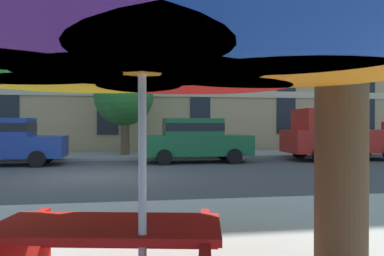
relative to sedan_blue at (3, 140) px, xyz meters
name	(u,v)px	position (x,y,z in m)	size (l,w,h in m)	color
ground_plane	(91,177)	(3.58, -3.70, -0.95)	(120.00, 120.00, 0.00)	#424244
sidewalk_far	(105,156)	(3.58, 3.10, -0.89)	(56.00, 3.60, 0.12)	gray
apartment_building	(112,5)	(3.58, 11.29, 8.65)	(44.34, 12.08, 19.20)	tan
sedan_blue	(3,140)	(0.00, 0.00, 0.00)	(4.40, 1.98, 1.78)	navy
sedan_green	(195,139)	(7.31, 0.00, 0.00)	(4.40, 1.98, 1.78)	#195933
pickup_red	(339,136)	(13.61, 0.00, 0.08)	(5.10, 2.12, 2.20)	#B21E19
street_tree_middle	(125,97)	(4.51, 2.91, 1.87)	(2.79, 3.01, 4.27)	brown
patio_umbrella	(142,44)	(4.77, -12.70, 1.19)	(4.02, 3.73, 2.42)	silver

